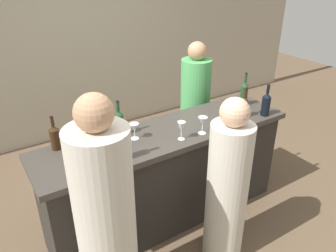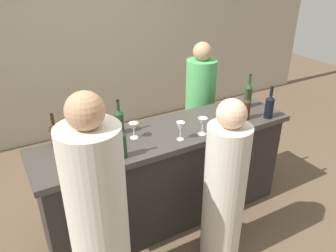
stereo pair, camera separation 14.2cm
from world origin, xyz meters
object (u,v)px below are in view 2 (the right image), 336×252
wine_glass_far_left (134,127)px  person_center_guest (99,222)px  wine_bottle_second_left_olive_green (122,143)px  wine_glass_near_center (181,128)px  person_right_guest (200,112)px  water_pitcher (94,127)px  wine_glass_near_right (101,134)px  wine_glass_near_left (203,123)px  person_left_guest (224,192)px  wine_bottle_far_right_olive_green (248,95)px  wine_bottle_rightmost_near_black (269,106)px  wine_bottle_leftmost_amber_brown (55,134)px  wine_bottle_second_right_amber_brown (246,108)px  wine_bottle_center_olive_green (119,121)px

wine_glass_far_left → person_center_guest: size_ratio=0.08×
wine_bottle_second_left_olive_green → wine_glass_near_center: bearing=1.3°
person_right_guest → water_pitcher: bearing=-90.4°
wine_glass_near_right → wine_glass_far_left: (0.28, 0.02, -0.02)m
wine_glass_near_left → wine_glass_near_center: (-0.21, 0.01, -0.00)m
person_left_guest → wine_bottle_far_right_olive_green: bearing=-53.5°
wine_bottle_rightmost_near_black → wine_glass_near_right: wine_bottle_rightmost_near_black is taller
person_left_guest → wine_glass_near_left: bearing=-14.9°
wine_bottle_second_left_olive_green → wine_glass_near_center: wine_bottle_second_left_olive_green is taller
wine_bottle_leftmost_amber_brown → wine_bottle_rightmost_near_black: 1.88m
person_center_guest → person_left_guest: bearing=-73.0°
wine_bottle_second_right_amber_brown → water_pitcher: wine_bottle_second_right_amber_brown is taller
wine_bottle_far_right_olive_green → person_center_guest: size_ratio=0.20×
wine_bottle_second_left_olive_green → wine_bottle_second_right_amber_brown: (1.24, 0.05, -0.01)m
wine_bottle_leftmost_amber_brown → wine_bottle_far_right_olive_green: (1.83, -0.16, 0.02)m
wine_bottle_far_right_olive_green → person_center_guest: (-1.78, -0.63, -0.31)m
wine_bottle_rightmost_near_black → person_center_guest: bearing=-169.0°
wine_bottle_far_right_olive_green → person_right_guest: 0.70m
wine_bottle_center_olive_green → wine_bottle_second_right_amber_brown: bearing=-15.9°
wine_glass_near_right → person_right_guest: bearing=24.4°
person_center_guest → wine_bottle_second_right_amber_brown: bearing=-54.3°
wine_bottle_rightmost_near_black → person_right_guest: (-0.17, 0.85, -0.36)m
wine_bottle_rightmost_near_black → water_pitcher: wine_bottle_rightmost_near_black is taller
wine_bottle_leftmost_amber_brown → wine_bottle_second_left_olive_green: bearing=-46.8°
wine_bottle_leftmost_amber_brown → person_center_guest: bearing=-86.1°
wine_bottle_leftmost_amber_brown → wine_glass_near_left: (1.11, -0.41, 0.00)m
wine_bottle_center_olive_green → wine_bottle_rightmost_near_black: size_ratio=0.99×
wine_glass_far_left → wine_bottle_center_olive_green: bearing=117.1°
wine_bottle_second_right_amber_brown → wine_glass_near_center: size_ratio=1.82×
water_pitcher → wine_bottle_second_right_amber_brown: bearing=-14.4°
wine_bottle_center_olive_green → wine_glass_near_center: size_ratio=1.93×
wine_glass_near_right → person_center_guest: bearing=-113.2°
wine_glass_near_left → wine_glass_far_left: wine_glass_near_left is taller
wine_bottle_leftmost_amber_brown → wine_glass_near_left: size_ratio=1.86×
wine_bottle_far_right_olive_green → wine_glass_far_left: bearing=-178.7°
wine_bottle_second_right_amber_brown → wine_bottle_far_right_olive_green: 0.29m
wine_glass_near_right → person_left_guest: bearing=-41.7°
wine_bottle_leftmost_amber_brown → person_right_guest: (1.66, 0.41, -0.35)m
wine_glass_near_left → person_left_guest: person_left_guest is taller
wine_glass_near_left → water_pitcher: 0.89m
wine_glass_near_center → person_center_guest: 0.98m
water_pitcher → wine_glass_near_left: bearing=-25.6°
wine_glass_near_left → person_center_guest: (-1.05, -0.38, -0.29)m
wine_glass_far_left → person_left_guest: person_left_guest is taller
wine_bottle_leftmost_amber_brown → wine_bottle_second_right_amber_brown: (1.63, -0.37, 0.00)m
wine_glass_near_center → person_left_guest: bearing=-74.6°
wine_bottle_far_right_olive_green → wine_glass_near_left: bearing=-160.6°
person_left_guest → person_center_guest: bearing=82.2°
wine_bottle_leftmost_amber_brown → wine_bottle_far_right_olive_green: wine_bottle_far_right_olive_green is taller
wine_glass_near_right → person_center_guest: (-0.25, -0.58, -0.30)m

